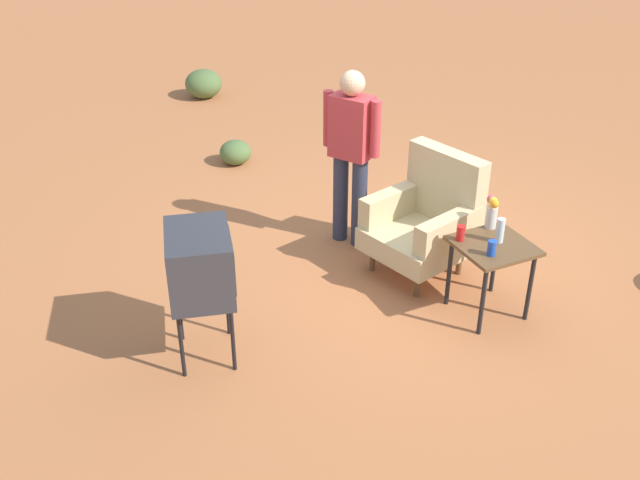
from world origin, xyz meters
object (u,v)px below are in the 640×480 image
(person_standing, at_px, (351,148))
(soda_can_blue, at_px, (492,248))
(soda_can_red, at_px, (460,233))
(tv_on_stand, at_px, (200,264))
(bottle_short_clear, at_px, (500,230))
(armchair, at_px, (427,218))
(flower_vase, at_px, (492,211))
(side_table, at_px, (492,254))

(person_standing, height_order, soda_can_blue, person_standing)
(person_standing, relative_size, soda_can_red, 13.44)
(tv_on_stand, relative_size, soda_can_red, 8.44)
(person_standing, relative_size, soda_can_blue, 13.44)
(tv_on_stand, xyz_separation_m, bottle_short_clear, (0.42, 2.25, -0.05))
(armchair, relative_size, soda_can_blue, 8.69)
(soda_can_blue, bearing_deg, armchair, 178.78)
(bottle_short_clear, bearing_deg, flower_vase, 159.97)
(tv_on_stand, relative_size, bottle_short_clear, 5.15)
(flower_vase, bearing_deg, soda_can_blue, -35.61)
(tv_on_stand, bearing_deg, soda_can_red, 82.38)
(soda_can_blue, bearing_deg, bottle_short_clear, 128.11)
(bottle_short_clear, height_order, soda_can_red, bottle_short_clear)
(tv_on_stand, relative_size, flower_vase, 3.89)
(armchair, bearing_deg, tv_on_stand, -80.63)
(soda_can_red, distance_m, flower_vase, 0.35)
(bottle_short_clear, bearing_deg, side_table, -77.06)
(armchair, relative_size, flower_vase, 4.00)
(bottle_short_clear, relative_size, flower_vase, 0.75)
(person_standing, relative_size, flower_vase, 6.19)
(person_standing, distance_m, bottle_short_clear, 1.59)
(side_table, relative_size, bottle_short_clear, 3.14)
(soda_can_blue, distance_m, soda_can_red, 0.30)
(person_standing, xyz_separation_m, soda_can_blue, (1.62, 0.35, -0.25))
(side_table, bearing_deg, tv_on_stand, -101.11)
(flower_vase, bearing_deg, side_table, -30.19)
(soda_can_blue, height_order, soda_can_red, same)
(bottle_short_clear, xyz_separation_m, soda_can_red, (-0.15, -0.26, -0.04))
(armchair, xyz_separation_m, person_standing, (-0.72, -0.37, 0.44))
(armchair, height_order, bottle_short_clear, armchair)
(armchair, xyz_separation_m, flower_vase, (0.54, 0.24, 0.28))
(side_table, relative_size, soda_can_red, 5.15)
(tv_on_stand, bearing_deg, armchair, 99.37)
(bottle_short_clear, bearing_deg, armchair, -168.34)
(side_table, relative_size, flower_vase, 2.37)
(tv_on_stand, relative_size, soda_can_blue, 8.44)
(soda_can_blue, relative_size, soda_can_red, 1.00)
(side_table, distance_m, tv_on_stand, 2.25)
(soda_can_blue, relative_size, flower_vase, 0.46)
(person_standing, bearing_deg, tv_on_stand, -58.34)
(side_table, distance_m, flower_vase, 0.36)
(tv_on_stand, height_order, bottle_short_clear, tv_on_stand)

